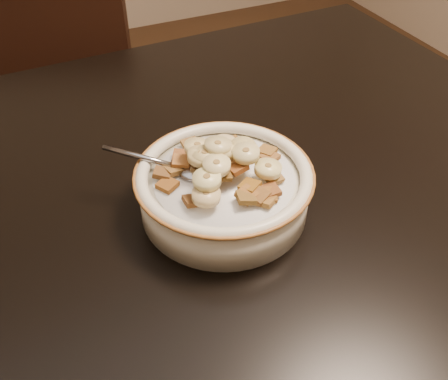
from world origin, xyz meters
name	(u,v)px	position (x,y,z in m)	size (l,w,h in m)	color
table	(90,254)	(0.00, 0.00, 0.73)	(1.40, 0.90, 0.04)	black
chair	(77,157)	(0.05, 0.57, 0.45)	(0.40, 0.40, 0.90)	black
cereal_bowl	(224,194)	(0.17, -0.01, 0.77)	(0.20, 0.20, 0.05)	beige
milk	(224,178)	(0.17, -0.01, 0.80)	(0.17, 0.17, 0.00)	white
spoon	(197,172)	(0.14, 0.00, 0.80)	(0.04, 0.05, 0.01)	gray
cereal_square_0	(269,157)	(0.23, -0.01, 0.80)	(0.02, 0.02, 0.01)	brown
cereal_square_1	(234,144)	(0.20, 0.03, 0.81)	(0.02, 0.02, 0.01)	brown
cereal_square_2	(207,193)	(0.13, -0.04, 0.81)	(0.02, 0.02, 0.01)	brown
cereal_square_3	(210,164)	(0.15, -0.01, 0.82)	(0.02, 0.02, 0.01)	olive
cereal_square_4	(266,196)	(0.19, -0.07, 0.81)	(0.02, 0.02, 0.01)	brown
cereal_square_5	(211,177)	(0.14, -0.03, 0.82)	(0.02, 0.02, 0.01)	brown
cereal_square_6	(181,156)	(0.13, 0.04, 0.81)	(0.02, 0.02, 0.01)	brown
cereal_square_7	(273,177)	(0.21, -0.04, 0.81)	(0.02, 0.02, 0.01)	brown
cereal_square_8	(190,144)	(0.15, 0.06, 0.81)	(0.02, 0.02, 0.01)	olive
cereal_square_9	(265,200)	(0.19, -0.07, 0.80)	(0.02, 0.02, 0.01)	olive
cereal_square_10	(193,201)	(0.12, -0.04, 0.81)	(0.02, 0.02, 0.01)	brown
cereal_square_11	(221,150)	(0.18, 0.02, 0.81)	(0.02, 0.02, 0.01)	brown
cereal_square_12	(174,170)	(0.12, 0.02, 0.80)	(0.02, 0.02, 0.01)	brown
cereal_square_13	(197,155)	(0.15, 0.02, 0.81)	(0.02, 0.02, 0.01)	#93571F
cereal_square_14	(181,161)	(0.13, 0.02, 0.81)	(0.02, 0.02, 0.01)	#925B34
cereal_square_15	(250,186)	(0.18, -0.05, 0.81)	(0.02, 0.02, 0.01)	brown
cereal_square_16	(213,161)	(0.16, 0.00, 0.82)	(0.02, 0.02, 0.01)	olive
cereal_square_17	(227,159)	(0.17, -0.01, 0.82)	(0.02, 0.02, 0.01)	#98632E
cereal_square_18	(246,198)	(0.17, -0.07, 0.81)	(0.02, 0.02, 0.01)	brown
cereal_square_19	(237,167)	(0.18, -0.03, 0.82)	(0.02, 0.02, 0.01)	brown
cereal_square_20	(218,148)	(0.18, 0.03, 0.81)	(0.02, 0.02, 0.01)	brown
cereal_square_21	(216,155)	(0.17, 0.01, 0.81)	(0.02, 0.02, 0.01)	#93592B
cereal_square_22	(167,185)	(0.10, 0.00, 0.80)	(0.02, 0.02, 0.01)	brown
cereal_square_23	(162,173)	(0.10, 0.02, 0.81)	(0.02, 0.02, 0.01)	brown
cereal_square_24	(270,191)	(0.20, -0.06, 0.81)	(0.02, 0.02, 0.01)	brown
cereal_square_25	(236,153)	(0.19, 0.00, 0.82)	(0.02, 0.02, 0.01)	brown
cereal_square_26	(259,195)	(0.18, -0.07, 0.81)	(0.02, 0.02, 0.01)	brown
cereal_square_27	(267,151)	(0.23, 0.01, 0.80)	(0.02, 0.02, 0.01)	brown
cereal_square_28	(247,195)	(0.17, -0.06, 0.81)	(0.02, 0.02, 0.01)	#9A5B1F
cereal_square_29	(222,173)	(0.16, -0.03, 0.82)	(0.02, 0.02, 0.01)	brown
banana_slice_0	(206,196)	(0.13, -0.05, 0.82)	(0.03, 0.03, 0.01)	beige
banana_slice_1	(243,149)	(0.19, -0.01, 0.83)	(0.03, 0.03, 0.01)	tan
banana_slice_2	(218,146)	(0.16, 0.00, 0.84)	(0.03, 0.03, 0.01)	beige
banana_slice_3	(268,169)	(0.21, -0.04, 0.82)	(0.03, 0.03, 0.01)	#E5D488
banana_slice_4	(201,156)	(0.14, 0.00, 0.83)	(0.03, 0.03, 0.01)	#D6B870
banana_slice_5	(207,179)	(0.13, -0.04, 0.83)	(0.03, 0.03, 0.01)	#EFE79C
banana_slice_6	(226,149)	(0.17, 0.00, 0.83)	(0.03, 0.03, 0.01)	#CABC7B
banana_slice_7	(217,165)	(0.15, -0.03, 0.83)	(0.03, 0.03, 0.01)	beige
banana_slice_8	(246,153)	(0.19, -0.02, 0.83)	(0.03, 0.03, 0.01)	#D5BB7F
banana_slice_9	(224,146)	(0.18, 0.01, 0.83)	(0.03, 0.03, 0.01)	beige
banana_slice_10	(205,155)	(0.15, 0.00, 0.83)	(0.03, 0.03, 0.01)	#D9C37E
banana_slice_11	(198,147)	(0.15, 0.02, 0.83)	(0.03, 0.03, 0.01)	#E9CF74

